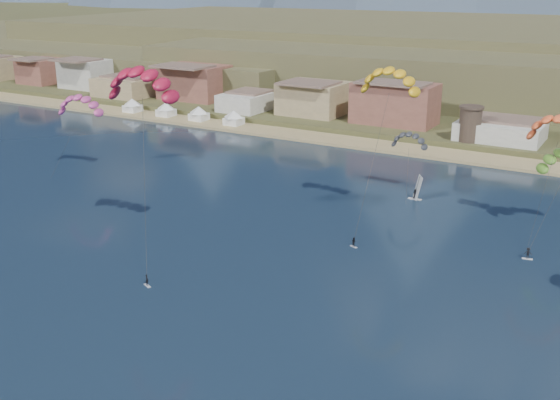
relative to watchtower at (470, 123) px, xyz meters
name	(u,v)px	position (x,y,z in m)	size (l,w,h in m)	color
ground	(129,371)	(-5.00, -114.00, -6.37)	(2400.00, 2400.00, 0.00)	black
beach	(438,153)	(-5.00, -8.00, -6.12)	(2200.00, 12.00, 0.90)	tan
town	(318,96)	(-45.00, 8.00, 1.63)	(400.00, 24.00, 12.00)	silver
watchtower	(470,123)	(0.00, 0.00, 0.00)	(5.82, 5.82, 8.60)	#47382D
beach_tents	(181,108)	(-81.25, -8.00, -2.66)	(43.40, 6.40, 5.00)	white
kitesurfer_red	(141,78)	(-25.66, -86.11, 19.77)	(15.39, 14.75, 30.06)	silver
kitesurfer_yellow	(390,77)	(1.06, -57.43, 18.29)	(10.38, 15.50, 28.15)	silver
distant_kite_pink	(79,101)	(-65.51, -61.01, 8.85)	(10.89, 7.46, 18.54)	#262626
distant_kite_dark	(410,137)	(-1.31, -39.29, 4.45)	(7.44, 5.54, 13.86)	#262626
distant_kite_orange	(560,124)	(26.25, -49.04, 11.75)	(11.17, 7.05, 21.34)	#262626
windsurfer	(416,192)	(1.99, -43.15, -4.90)	(2.62, 2.85, 4.61)	silver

